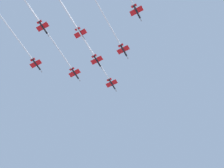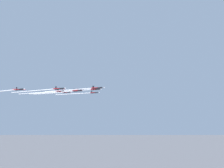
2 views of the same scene
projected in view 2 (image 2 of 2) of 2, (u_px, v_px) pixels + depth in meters
The scene contains 8 objects.
jet_lead at pixel (76, 90), 139.28m from camera, with size 48.25×43.47×2.15m.
jet_port_inner at pixel (81, 90), 160.62m from camera, with size 41.50×37.40×2.15m.
jet_starboard_inner at pixel (39, 90), 137.48m from camera, with size 51.80×46.66×2.15m.
jet_port_outer at pixel (58, 92), 152.07m from camera, with size 52.34×47.14×2.15m.
jet_starboard_outer at pixel (79, 94), 186.24m from camera, with size 46.99×42.33×2.15m.
jet_center_rear at pixel (2, 91), 135.42m from camera, with size 54.62×49.19×2.15m.
jet_port_trail at pixel (44, 92), 163.69m from camera, with size 52.82×47.57×2.15m.
jet_starboard_trail at pixel (54, 93), 182.44m from camera, with size 44.90×40.46×2.15m.
Camera 2 is at (-9.17, -142.44, 148.85)m, focal length 31.40 mm.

